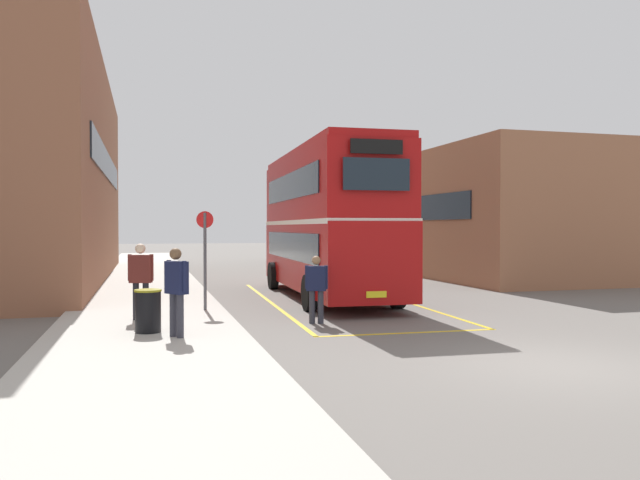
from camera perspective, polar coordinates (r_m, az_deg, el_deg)
ground_plane at (r=24.17m, az=0.02°, el=-4.28°), size 135.60×135.60×0.00m
sidewalk_left at (r=25.66m, az=-15.63°, el=-3.85°), size 4.00×57.60×0.14m
brick_building_left at (r=28.80m, az=-25.56°, el=5.41°), size 6.71×22.46×8.97m
depot_building_right at (r=31.98m, az=14.57°, el=2.17°), size 8.25×16.57×5.75m
double_decker_bus at (r=20.26m, az=0.62°, el=1.79°), size 3.10×10.23×4.75m
single_deck_bus at (r=40.10m, az=-1.77°, el=0.22°), size 3.48×8.95×3.02m
pedestrian_boarding at (r=14.81m, az=-0.34°, el=-4.13°), size 0.51×0.38×1.61m
pedestrian_waiting_near at (r=15.05m, az=-16.11°, el=-3.12°), size 0.58×0.33×1.77m
pedestrian_waiting_far at (r=12.49m, az=-13.01°, el=-4.06°), size 0.46×0.53×1.75m
litter_bin at (r=13.27m, az=-15.48°, el=-6.27°), size 0.55×0.55×0.88m
bus_stop_sign at (r=16.44m, az=-10.49°, el=-0.94°), size 0.44×0.08×2.57m
bay_marking_yellow at (r=18.58m, az=2.17°, el=-5.90°), size 4.65×12.30×0.01m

